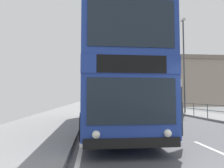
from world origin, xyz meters
The scene contains 6 objects.
double_decker_bus_main centered at (-2.73, 7.06, 2.28)m, with size 3.40×11.34×4.35m.
background_bus_far_lane centered at (2.87, 19.00, 1.74)m, with size 2.85×9.44×3.19m.
pedestrian_railing_far_kerb centered at (4.45, 13.60, 0.79)m, with size 0.05×26.33×0.96m.
street_lamp_far_side centered at (5.25, 15.97, 5.36)m, with size 0.28×0.60×9.18m.
bare_tree_far_00 centered at (6.49, 28.28, 2.89)m, with size 3.51×1.30×5.56m.
background_building_00 centered at (14.56, 36.22, 4.45)m, with size 14.04×12.46×8.84m.
Camera 1 is at (-3.61, -3.65, 1.55)m, focal length 33.78 mm.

